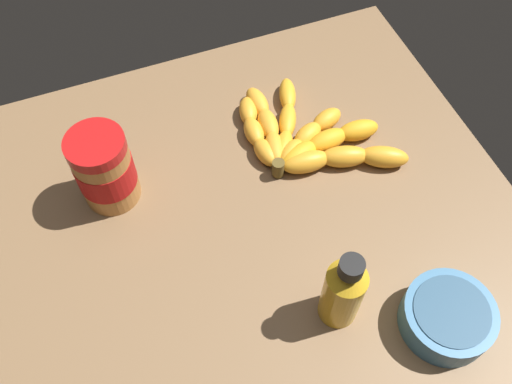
{
  "coord_description": "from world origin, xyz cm",
  "views": [
    {
      "loc": [
        -12.99,
        -40.22,
        73.83
      ],
      "look_at": [
        3.13,
        1.66,
        3.58
      ],
      "focal_mm": 39.01,
      "sensor_mm": 36.0,
      "label": 1
    }
  ],
  "objects_px": {
    "banana_bunch": "(304,138)",
    "small_bowl": "(447,317)",
    "peanut_butter_jar": "(104,169)",
    "honey_bottle": "(343,291)"
  },
  "relations": [
    {
      "from": "banana_bunch",
      "to": "small_bowl",
      "type": "distance_m",
      "value": 0.36
    },
    {
      "from": "small_bowl",
      "to": "honey_bottle",
      "type": "bearing_deg",
      "value": 151.53
    },
    {
      "from": "banana_bunch",
      "to": "honey_bottle",
      "type": "relative_size",
      "value": 1.69
    },
    {
      "from": "peanut_butter_jar",
      "to": "honey_bottle",
      "type": "distance_m",
      "value": 0.39
    },
    {
      "from": "honey_bottle",
      "to": "small_bowl",
      "type": "xyz_separation_m",
      "value": [
        0.13,
        -0.07,
        -0.04
      ]
    },
    {
      "from": "honey_bottle",
      "to": "peanut_butter_jar",
      "type": "bearing_deg",
      "value": 129.14
    },
    {
      "from": "peanut_butter_jar",
      "to": "small_bowl",
      "type": "height_order",
      "value": "peanut_butter_jar"
    },
    {
      "from": "banana_bunch",
      "to": "peanut_butter_jar",
      "type": "bearing_deg",
      "value": 176.87
    },
    {
      "from": "banana_bunch",
      "to": "small_bowl",
      "type": "relative_size",
      "value": 2.07
    },
    {
      "from": "peanut_butter_jar",
      "to": "small_bowl",
      "type": "distance_m",
      "value": 0.53
    }
  ]
}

